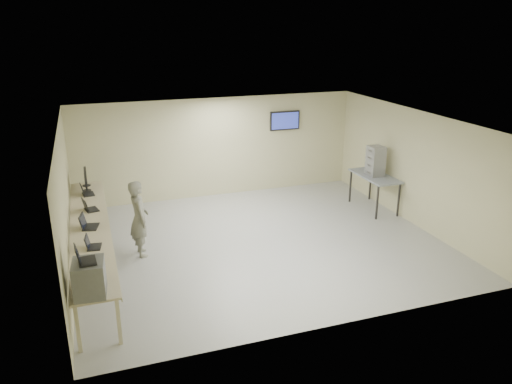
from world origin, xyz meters
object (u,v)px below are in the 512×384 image
object	(u,v)px
side_table	(375,178)
workbench	(91,229)
equipment_box	(89,278)
soldier	(139,218)

from	to	relation	value
side_table	workbench	bearing A→B (deg)	-171.93
equipment_box	side_table	xyz separation A→B (m)	(7.25, 3.77, -0.30)
workbench	equipment_box	distance (m)	2.77
workbench	equipment_box	size ratio (longest dim) A/B	11.09
equipment_box	soldier	bearing A→B (deg)	75.67
workbench	side_table	xyz separation A→B (m)	(7.19, 1.02, 0.04)
soldier	side_table	size ratio (longest dim) A/B	1.06
workbench	soldier	size ratio (longest dim) A/B	3.60
equipment_box	soldier	size ratio (longest dim) A/B	0.32
workbench	side_table	distance (m)	7.26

